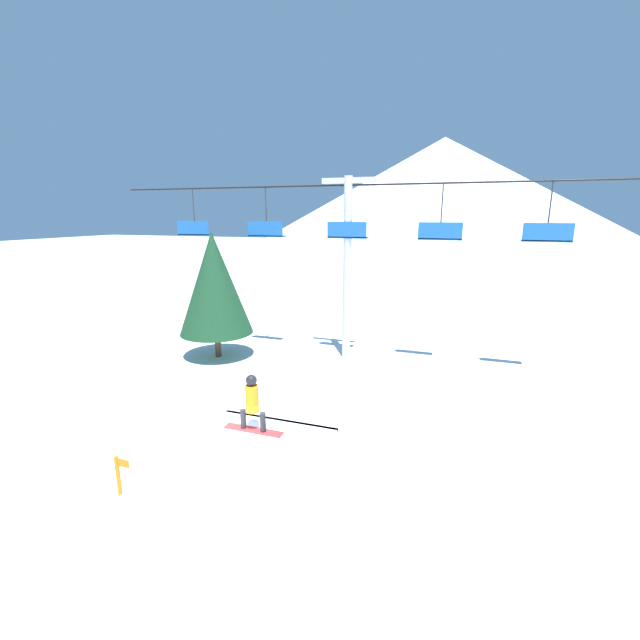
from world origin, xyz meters
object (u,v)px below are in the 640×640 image
snow_ramp (245,497)px  trail_marker (119,479)px  snowboarder (252,403)px  pine_tree_near (214,283)px

snow_ramp → trail_marker: bearing=-179.0°
snow_ramp → snowboarder: snowboarder is taller
snowboarder → trail_marker: (-2.97, -1.17, -1.87)m
snowboarder → trail_marker: bearing=-158.5°
snowboarder → trail_marker: size_ratio=1.17×
snow_ramp → trail_marker: (-3.31, -0.06, -0.25)m
snowboarder → trail_marker: 3.70m
snowboarder → pine_tree_near: pine_tree_near is taller
snowboarder → pine_tree_near: size_ratio=0.24×
pine_tree_near → trail_marker: size_ratio=4.85×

